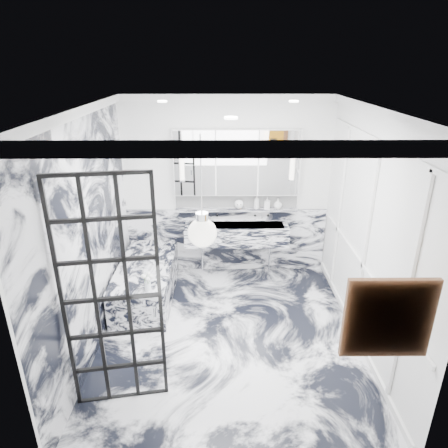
{
  "coord_description": "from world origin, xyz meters",
  "views": [
    {
      "loc": [
        -0.09,
        -4.15,
        3.25
      ],
      "look_at": [
        -0.05,
        0.5,
        1.33
      ],
      "focal_mm": 32.0,
      "sensor_mm": 36.0,
      "label": 1
    }
  ],
  "objects_px": {
    "crittall_door": "(112,299)",
    "mirror_cabinet": "(237,163)",
    "bathtub": "(147,281)",
    "trough_sink": "(236,234)"
  },
  "relations": [
    {
      "from": "crittall_door",
      "to": "mirror_cabinet",
      "type": "height_order",
      "value": "crittall_door"
    },
    {
      "from": "crittall_door",
      "to": "bathtub",
      "type": "distance_m",
      "value": 2.09
    },
    {
      "from": "trough_sink",
      "to": "mirror_cabinet",
      "type": "height_order",
      "value": "mirror_cabinet"
    },
    {
      "from": "crittall_door",
      "to": "bathtub",
      "type": "height_order",
      "value": "crittall_door"
    },
    {
      "from": "trough_sink",
      "to": "mirror_cabinet",
      "type": "xyz_separation_m",
      "value": [
        -0.0,
        0.17,
        1.09
      ]
    },
    {
      "from": "mirror_cabinet",
      "to": "trough_sink",
      "type": "bearing_deg",
      "value": -90.0
    },
    {
      "from": "crittall_door",
      "to": "trough_sink",
      "type": "bearing_deg",
      "value": 54.7
    },
    {
      "from": "bathtub",
      "to": "mirror_cabinet",
      "type": "bearing_deg",
      "value": 32.06
    },
    {
      "from": "crittall_door",
      "to": "trough_sink",
      "type": "relative_size",
      "value": 1.49
    },
    {
      "from": "crittall_door",
      "to": "trough_sink",
      "type": "height_order",
      "value": "crittall_door"
    }
  ]
}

